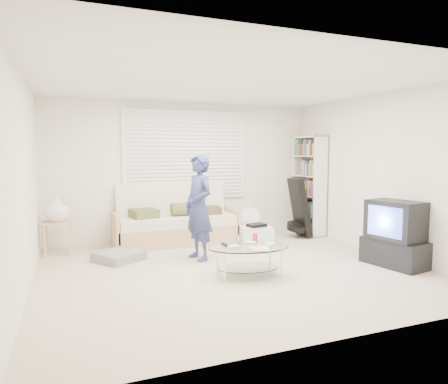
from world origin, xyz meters
name	(u,v)px	position (x,y,z in m)	size (l,w,h in m)	color
ground	(231,269)	(0.00, 0.00, 0.00)	(5.00, 5.00, 0.00)	#B6A68D
room_shell	(219,150)	(0.00, 0.48, 1.63)	(5.02, 4.52, 2.51)	white
window_blinds	(186,155)	(0.00, 2.20, 1.55)	(2.32, 0.08, 1.62)	silver
futon_sofa	(176,224)	(-0.30, 1.87, 0.34)	(2.13, 0.86, 1.04)	tan
grey_floor_pillow	(119,256)	(-1.38, 1.02, 0.07)	(0.58, 0.58, 0.13)	slate
side_table	(57,212)	(-2.22, 1.74, 0.68)	(0.46, 0.37, 0.91)	tan
bookshelf	(309,186)	(2.32, 1.71, 0.96)	(0.30, 0.80, 1.91)	white
guitar_case	(299,212)	(1.97, 1.46, 0.49)	(0.41, 0.41, 1.11)	black
floor_fan	(249,221)	(0.98, 1.57, 0.36)	(0.38, 0.25, 0.61)	white
storage_bin	(256,235)	(0.95, 1.19, 0.17)	(0.60, 0.48, 0.37)	white
tv_unit	(395,234)	(2.20, -0.66, 0.45)	(0.59, 0.91, 0.92)	black
coffee_table	(249,252)	(0.10, -0.36, 0.32)	(1.15, 0.82, 0.52)	silver
standing_person	(199,207)	(-0.25, 0.66, 0.79)	(0.57, 0.38, 1.57)	navy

